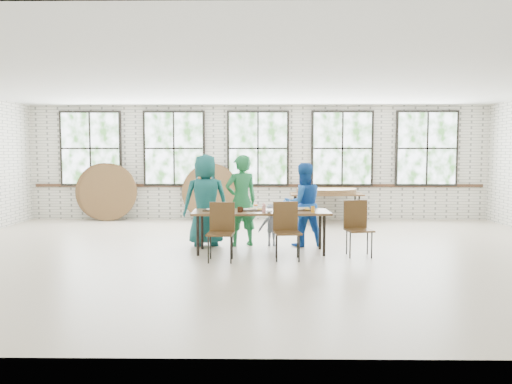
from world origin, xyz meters
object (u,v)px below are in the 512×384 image
at_px(dining_table, 261,214).
at_px(chair_near_left, 221,226).
at_px(storage_table, 326,196).
at_px(chair_near_right, 286,225).

height_order(dining_table, chair_near_left, chair_near_left).
xyz_separation_m(dining_table, chair_near_left, (-0.65, -0.63, -0.13)).
bearing_deg(storage_table, chair_near_left, -117.76).
height_order(chair_near_left, chair_near_right, same).
distance_m(chair_near_left, chair_near_right, 1.08).
height_order(dining_table, chair_near_right, chair_near_right).
bearing_deg(storage_table, chair_near_right, -106.19).
distance_m(dining_table, chair_near_right, 0.68).
bearing_deg(chair_near_right, chair_near_left, 178.28).
relative_size(chair_near_left, storage_table, 0.53).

